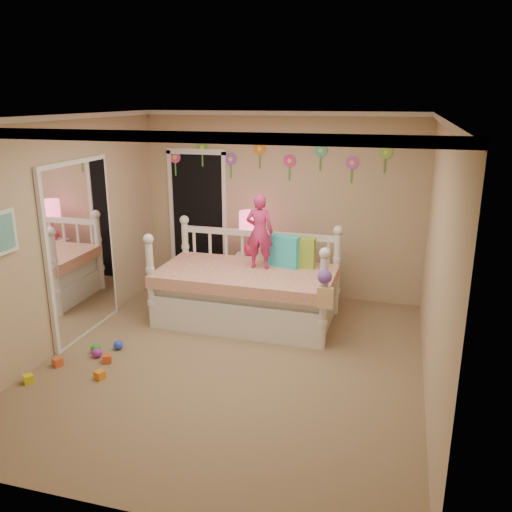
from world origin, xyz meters
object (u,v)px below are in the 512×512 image
(daybed, at_px, (246,275))
(table_lamp, at_px, (249,226))
(nightstand, at_px, (250,277))
(child, at_px, (260,232))

(daybed, xyz_separation_m, table_lamp, (-0.17, 0.72, 0.46))
(nightstand, bearing_deg, table_lamp, 0.00)
(child, relative_size, nightstand, 1.45)
(daybed, relative_size, nightstand, 3.44)
(daybed, height_order, nightstand, daybed)
(daybed, distance_m, child, 0.58)
(daybed, height_order, table_lamp, table_lamp)
(child, bearing_deg, nightstand, -65.16)
(child, distance_m, nightstand, 1.06)
(child, bearing_deg, table_lamp, -65.16)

